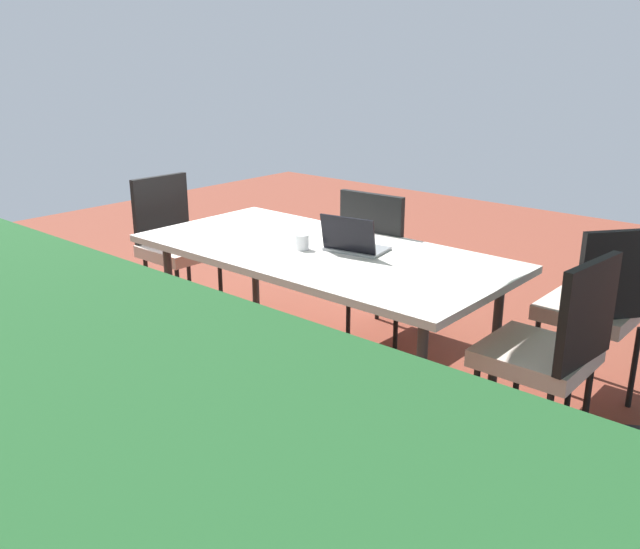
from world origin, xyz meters
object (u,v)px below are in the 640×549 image
(chair_east, at_px, (176,240))
(laptop, at_px, (354,244))
(dining_table, at_px, (320,257))
(cup, at_px, (302,242))
(chair_south, at_px, (383,256))
(chair_southwest, at_px, (598,303))
(chair_west, at_px, (550,347))

(chair_east, relative_size, laptop, 2.74)
(dining_table, distance_m, cup, 0.14)
(chair_east, bearing_deg, laptop, -86.50)
(chair_east, relative_size, cup, 11.32)
(chair_south, distance_m, laptop, 0.65)
(dining_table, relative_size, laptop, 5.98)
(chair_east, relative_size, chair_southwest, 1.00)
(chair_southwest, bearing_deg, chair_east, -38.51)
(chair_southwest, relative_size, cup, 11.32)
(chair_west, xyz_separation_m, chair_south, (1.38, -0.66, 0.00))
(chair_west, xyz_separation_m, laptop, (1.18, -0.09, 0.24))
(chair_east, distance_m, cup, 1.30)
(chair_east, xyz_separation_m, cup, (-1.27, 0.09, 0.23))
(chair_west, bearing_deg, dining_table, -84.82)
(chair_west, xyz_separation_m, chair_east, (2.69, -0.03, 0.00))
(dining_table, xyz_separation_m, laptop, (-0.18, -0.08, 0.09))
(chair_west, relative_size, laptop, 2.74)
(chair_west, relative_size, chair_southwest, 1.00)
(chair_southwest, distance_m, laptop, 1.31)
(dining_table, xyz_separation_m, chair_south, (0.03, -0.65, -0.14))
(chair_southwest, bearing_deg, chair_west, 40.80)
(chair_southwest, bearing_deg, laptop, -24.80)
(chair_southwest, bearing_deg, cup, -24.01)
(chair_southwest, height_order, cup, chair_southwest)
(cup, bearing_deg, chair_southwest, -151.67)
(dining_table, height_order, chair_west, chair_west)
(chair_east, height_order, chair_south, same)
(chair_east, bearing_deg, dining_table, -89.62)
(laptop, bearing_deg, cup, 22.04)
(chair_southwest, height_order, laptop, chair_southwest)
(chair_southwest, xyz_separation_m, cup, (1.38, 0.75, 0.23))
(chair_west, bearing_deg, chair_east, -84.94)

